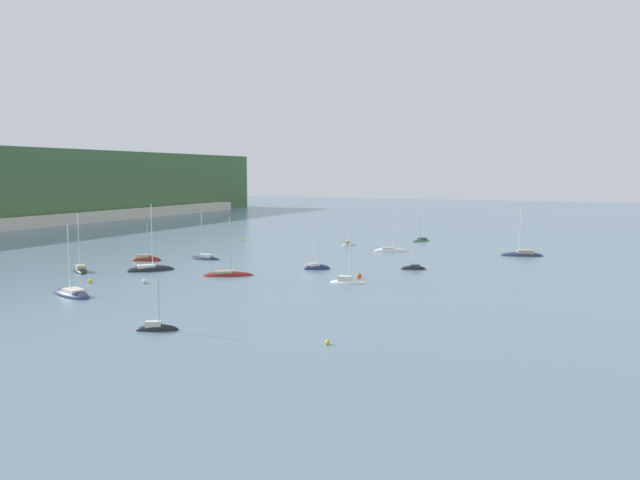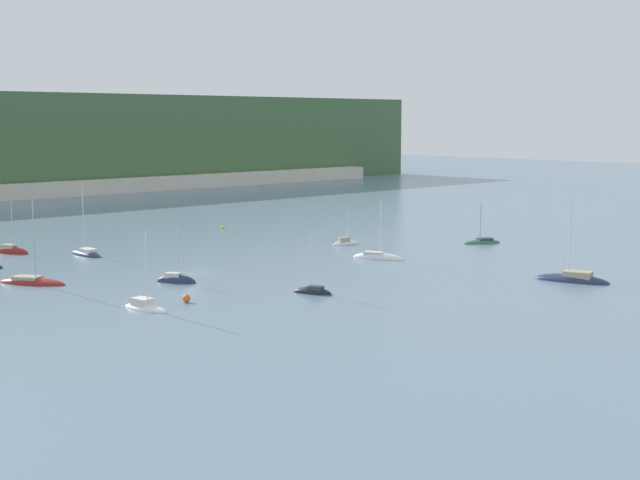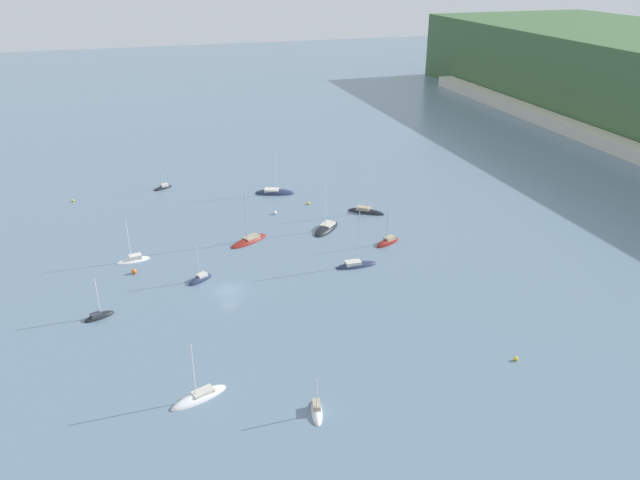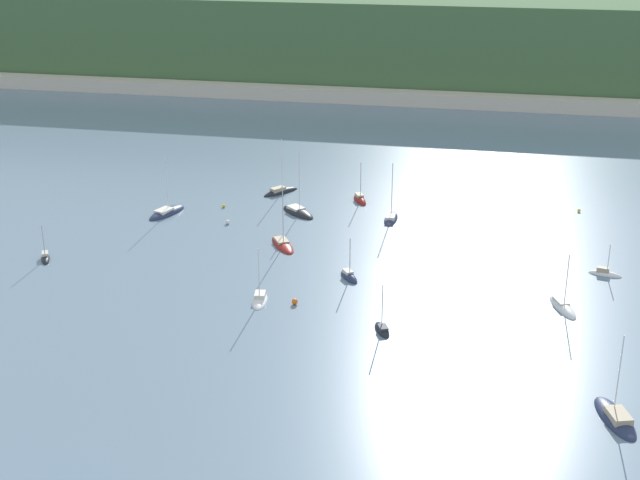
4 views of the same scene
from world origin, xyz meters
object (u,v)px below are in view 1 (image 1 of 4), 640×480
Objects in this scene: sailboat_5 at (146,260)px; mooring_buoy_4 at (327,342)px; sailboat_6 at (150,270)px; sailboat_7 at (413,269)px; sailboat_8 at (391,251)px; sailboat_9 at (80,271)px; sailboat_10 at (421,241)px; sailboat_13 at (522,255)px; sailboat_0 at (317,269)px; mooring_buoy_2 at (90,281)px; sailboat_1 at (228,275)px; mooring_buoy_1 at (243,240)px; sailboat_2 at (72,295)px; sailboat_3 at (157,329)px; sailboat_11 at (348,245)px; mooring_buoy_0 at (145,281)px; sailboat_12 at (204,258)px; sailboat_4 at (347,282)px; mooring_buoy_3 at (359,276)px.

sailboat_5 is 16.77× the size of mooring_buoy_4.
sailboat_6 is 1.80× the size of sailboat_7.
sailboat_8 is 0.79× the size of sailboat_9.
sailboat_8 is 22.88m from sailboat_10.
sailboat_6 is 75.31m from sailboat_13.
mooring_buoy_2 is (-27.67, 26.66, 0.22)m from sailboat_0.
sailboat_1 is 1.01× the size of sailboat_13.
mooring_buoy_1 is (0.26, 68.59, 0.18)m from sailboat_13.
sailboat_8 is at bearing -86.15° from sailboat_7.
sailboat_6 is 22.22× the size of mooring_buoy_1.
sailboat_2 is 26.08m from sailboat_3.
sailboat_0 reaches higher than mooring_buoy_2.
sailboat_1 is 21.85m from mooring_buoy_2.
sailboat_5 is 77.13m from sailboat_13.
mooring_buoy_0 is at bearing -176.31° from sailboat_11.
sailboat_1 is 54.47m from mooring_buoy_1.
sailboat_7 is at bearing -127.60° from sailboat_11.
mooring_buoy_1 is (-2.04, 28.28, 0.16)m from sailboat_11.
sailboat_5 is 1.24× the size of sailboat_10.
sailboat_7 is at bearing -174.35° from sailboat_12.
mooring_buoy_2 is at bearing -170.42° from mooring_buoy_1.
mooring_buoy_1 is at bearing 102.63° from sailboat_0.
sailboat_4 is (2.03, -21.05, 0.07)m from sailboat_1.
mooring_buoy_0 is (22.79, 20.97, 0.25)m from sailboat_3.
sailboat_5 reaches higher than sailboat_3.
sailboat_6 reaches higher than sailboat_3.
sailboat_13 is (54.32, -68.26, -0.01)m from sailboat_9.
mooring_buoy_0 is at bearing -163.62° from sailboat_4.
sailboat_1 is 27.08m from sailboat_9.
sailboat_11 is (49.63, -1.78, 0.05)m from sailboat_1.
sailboat_2 is 39.49m from sailboat_12.
mooring_buoy_4 is (2.66, -19.43, 0.14)m from sailboat_3.
sailboat_8 is at bearing 13.48° from mooring_buoy_4.
sailboat_0 is 29.71m from sailboat_6.
sailboat_4 is 1.19× the size of sailboat_7.
sailboat_1 is at bearing 135.08° from sailboat_12.
sailboat_1 is at bearing -33.78° from mooring_buoy_0.
sailboat_13 reaches higher than sailboat_7.
mooring_buoy_0 reaches higher than mooring_buoy_1.
sailboat_9 is (27.45, 39.35, 0.01)m from sailboat_3.
sailboat_0 is at bearing -114.60° from sailboat_9.
sailboat_1 is 1.00× the size of sailboat_12.
sailboat_10 is at bearing 50.95° from sailboat_0.
sailboat_13 is at bearing -12.49° from sailboat_8.
sailboat_1 is (-12.74, 10.71, -0.01)m from sailboat_0.
mooring_buoy_3 is at bearing -57.13° from mooring_buoy_0.
sailboat_10 is 9.38× the size of mooring_buoy_0.
sailboat_3 is at bearing -96.06° from sailboat_6.
mooring_buoy_2 is at bearing -168.17° from sailboat_0.
sailboat_10 is at bearing 5.72° from mooring_buoy_3.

